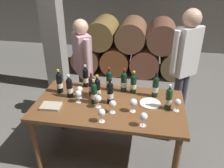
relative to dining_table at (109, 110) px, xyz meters
The scene contains 28 objects.
ground_plane 0.67m from the dining_table, ahead, with size 14.00×14.00×0.00m, color #66635E.
barrel_stack 2.60m from the dining_table, 90.00° to the left, with size 2.49×0.90×1.15m.
stone_pillar 2.16m from the dining_table, 129.09° to the left, with size 0.32×0.32×2.60m, color gray.
dining_table is the anchor object (origin of this frame).
wine_bottle_0 0.54m from the dining_table, behind, with size 0.07×0.07×0.29m.
wine_bottle_1 0.45m from the dining_table, 50.54° to the left, with size 0.07×0.07×0.29m.
wine_bottle_2 0.36m from the dining_table, 146.42° to the left, with size 0.07×0.07×0.29m.
wine_bottle_3 0.39m from the dining_table, 100.18° to the left, with size 0.07×0.07×0.31m.
wine_bottle_4 0.70m from the dining_table, 166.32° to the left, with size 0.07×0.07×0.31m.
wine_bottle_5 0.23m from the dining_table, 59.44° to the left, with size 0.07×0.07×0.32m.
wine_bottle_6 0.28m from the dining_table, behind, with size 0.07×0.07×0.30m.
wine_bottle_7 0.56m from the dining_table, 136.05° to the left, with size 0.07×0.07×0.30m.
wine_bottle_8 0.28m from the dining_table, 151.82° to the left, with size 0.07×0.07×0.31m.
wine_bottle_9 0.69m from the dining_table, ahead, with size 0.07×0.07×0.30m.
wine_bottle_10 0.41m from the dining_table, 68.23° to the left, with size 0.07×0.07×0.31m.
wine_bottle_11 0.62m from the dining_table, 26.61° to the left, with size 0.07×0.07×0.31m.
wine_glass_0 0.24m from the dining_table, 138.45° to the right, with size 0.08×0.08×0.15m.
wine_glass_1 0.37m from the dining_table, 20.66° to the right, with size 0.09×0.09×0.16m.
wine_glass_2 0.40m from the dining_table, 91.66° to the right, with size 0.08×0.08×0.15m.
wine_glass_3 0.42m from the dining_table, 168.97° to the left, with size 0.08×0.08×0.15m.
wine_glass_4 0.40m from the dining_table, behind, with size 0.08×0.08×0.15m.
wine_glass_5 0.78m from the dining_table, ahead, with size 0.07×0.07×0.15m.
wine_glass_6 0.56m from the dining_table, 39.65° to the right, with size 0.08×0.08×0.15m.
wine_glass_7 0.27m from the dining_table, 66.78° to the right, with size 0.08×0.08×0.15m.
tasting_notebook 0.66m from the dining_table, 163.48° to the right, with size 0.22×0.16×0.03m, color #B2A893.
serving_plate 0.48m from the dining_table, ahead, with size 0.24×0.24×0.01m, color white.
sommelier_presenting 1.22m from the dining_table, 40.45° to the left, with size 0.40×0.35×1.72m.
taster_seated_left 0.92m from the dining_table, 125.51° to the left, with size 0.33×0.42×1.54m.
Camera 1 is at (0.42, -2.19, 2.21)m, focal length 37.12 mm.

